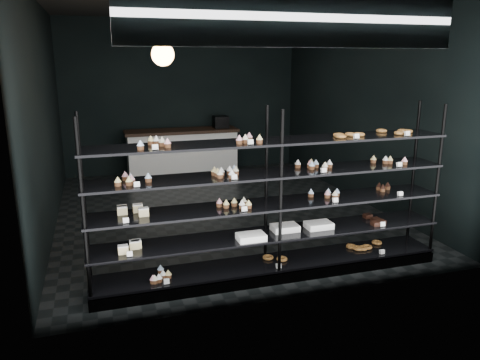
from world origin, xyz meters
The scene contains 5 objects.
room centered at (0.00, 0.00, 1.60)m, with size 5.01×6.01×3.20m.
display_shelf centered at (-0.05, -2.45, 0.63)m, with size 4.00×0.50×1.91m.
signage centered at (0.00, -2.93, 2.75)m, with size 3.30×0.05×0.50m.
pendant_lamp centered at (-0.96, -0.97, 2.45)m, with size 0.28×0.28×0.87m.
service_counter centered at (-0.12, 2.50, 0.50)m, with size 2.32×0.65×1.23m.
Camera 1 is at (-1.83, -7.03, 2.40)m, focal length 35.00 mm.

